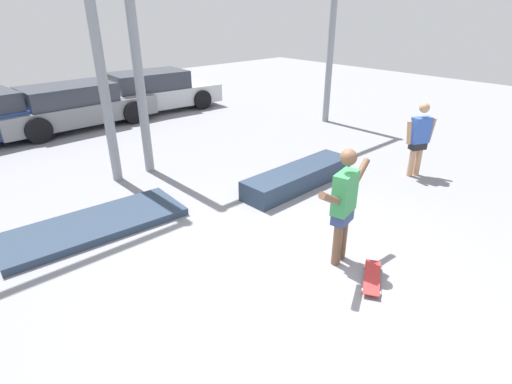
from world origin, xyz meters
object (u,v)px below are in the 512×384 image
(skateboarder, at_px, (344,202))
(parked_car_grey, at_px, (74,107))
(parked_car_silver, at_px, (153,92))
(grind_box, at_px, (299,177))
(bystander, at_px, (419,137))
(skateboard, at_px, (372,277))
(manual_pad, at_px, (95,225))

(skateboarder, xyz_separation_m, parked_car_grey, (-0.20, 9.77, -0.33))
(skateboarder, relative_size, parked_car_silver, 0.37)
(grind_box, bearing_deg, bystander, -29.81)
(skateboarder, distance_m, parked_car_silver, 10.39)
(skateboarder, height_order, skateboard, skateboarder)
(manual_pad, bearing_deg, bystander, -21.76)
(grind_box, relative_size, manual_pad, 0.92)
(manual_pad, bearing_deg, parked_car_silver, 53.80)
(skateboard, distance_m, parked_car_silver, 11.01)
(bystander, bearing_deg, parked_car_grey, -42.49)
(skateboarder, relative_size, grind_box, 0.64)
(parked_car_silver, bearing_deg, grind_box, -93.60)
(skateboard, distance_m, grind_box, 3.26)
(skateboarder, xyz_separation_m, parked_car_silver, (2.62, 10.05, -0.31))
(skateboarder, distance_m, skateboard, 1.09)
(parked_car_grey, bearing_deg, skateboard, -91.48)
(manual_pad, height_order, bystander, bystander)
(skateboard, xyz_separation_m, grind_box, (1.61, 2.82, 0.14))
(manual_pad, relative_size, parked_car_grey, 0.63)
(skateboard, bearing_deg, bystander, -9.90)
(skateboard, distance_m, parked_car_grey, 10.40)
(skateboard, height_order, parked_car_silver, parked_car_silver)
(skateboarder, height_order, bystander, skateboarder)
(grind_box, xyz_separation_m, bystander, (2.31, -1.32, 0.68))
(skateboarder, relative_size, bystander, 1.08)
(grind_box, bearing_deg, parked_car_silver, 82.37)
(skateboard, xyz_separation_m, parked_car_grey, (-0.15, 10.38, 0.58))
(skateboarder, xyz_separation_m, skateboard, (-0.05, -0.61, -0.90))
(skateboard, xyz_separation_m, parked_car_silver, (2.66, 10.66, 0.60))
(parked_car_grey, bearing_deg, grind_box, -79.16)
(skateboarder, bearing_deg, manual_pad, 111.82)
(grind_box, distance_m, parked_car_grey, 7.77)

